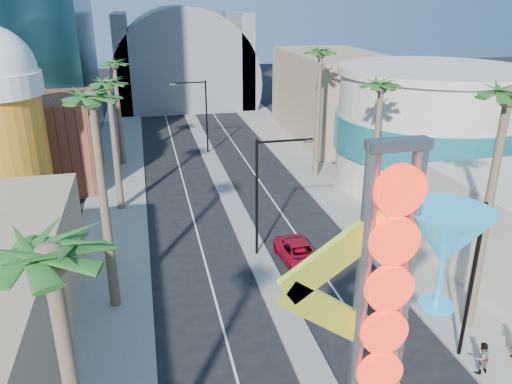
% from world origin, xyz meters
% --- Properties ---
extents(sidewalk_west, '(5.00, 100.00, 0.15)m').
position_xyz_m(sidewalk_west, '(-9.50, 35.00, 0.07)').
color(sidewalk_west, gray).
rests_on(sidewalk_west, ground).
extents(sidewalk_east, '(5.00, 100.00, 0.15)m').
position_xyz_m(sidewalk_east, '(9.50, 35.00, 0.07)').
color(sidewalk_east, gray).
rests_on(sidewalk_east, ground).
extents(median, '(1.60, 84.00, 0.15)m').
position_xyz_m(median, '(0.00, 38.00, 0.07)').
color(median, gray).
rests_on(median, ground).
extents(brick_filler_west, '(10.00, 10.00, 8.00)m').
position_xyz_m(brick_filler_west, '(-16.00, 38.00, 4.00)').
color(brick_filler_west, brown).
rests_on(brick_filler_west, ground).
extents(filler_east, '(10.00, 20.00, 10.00)m').
position_xyz_m(filler_east, '(16.00, 48.00, 5.00)').
color(filler_east, tan).
rests_on(filler_east, ground).
extents(turquoise_building, '(16.60, 16.60, 10.60)m').
position_xyz_m(turquoise_building, '(18.00, 30.00, 5.25)').
color(turquoise_building, beige).
rests_on(turquoise_building, ground).
extents(canopy, '(22.00, 16.00, 22.00)m').
position_xyz_m(canopy, '(0.00, 72.00, 4.31)').
color(canopy, slate).
rests_on(canopy, ground).
extents(neon_sign, '(6.53, 2.60, 12.55)m').
position_xyz_m(neon_sign, '(0.82, 2.96, 7.31)').
color(neon_sign, gray).
rests_on(neon_sign, ground).
extents(streetlight_0, '(3.79, 0.25, 8.00)m').
position_xyz_m(streetlight_0, '(0.55, 20.00, 4.88)').
color(streetlight_0, black).
rests_on(streetlight_0, ground).
extents(streetlight_1, '(3.79, 0.25, 8.00)m').
position_xyz_m(streetlight_1, '(-0.55, 44.00, 4.88)').
color(streetlight_1, black).
rests_on(streetlight_1, ground).
extents(streetlight_2, '(3.45, 0.25, 8.00)m').
position_xyz_m(streetlight_2, '(6.72, 8.00, 4.83)').
color(streetlight_2, black).
rests_on(streetlight_2, ground).
extents(palm_0, '(2.40, 2.40, 11.70)m').
position_xyz_m(palm_0, '(-9.00, 2.00, 9.93)').
color(palm_0, brown).
rests_on(palm_0, ground).
extents(palm_1, '(2.40, 2.40, 12.70)m').
position_xyz_m(palm_1, '(-9.00, 16.00, 10.82)').
color(palm_1, brown).
rests_on(palm_1, ground).
extents(palm_2, '(2.40, 2.40, 11.20)m').
position_xyz_m(palm_2, '(-9.00, 30.00, 9.48)').
color(palm_2, brown).
rests_on(palm_2, ground).
extents(palm_3, '(2.40, 2.40, 11.20)m').
position_xyz_m(palm_3, '(-9.00, 42.00, 9.48)').
color(palm_3, brown).
rests_on(palm_3, ground).
extents(palm_5, '(2.40, 2.40, 13.20)m').
position_xyz_m(palm_5, '(9.00, 10.00, 11.27)').
color(palm_5, brown).
rests_on(palm_5, ground).
extents(palm_6, '(2.40, 2.40, 11.70)m').
position_xyz_m(palm_6, '(9.00, 22.00, 9.93)').
color(palm_6, brown).
rests_on(palm_6, ground).
extents(palm_7, '(2.40, 2.40, 12.70)m').
position_xyz_m(palm_7, '(9.00, 34.00, 10.82)').
color(palm_7, brown).
rests_on(palm_7, ground).
extents(red_pickup, '(2.55, 4.96, 1.34)m').
position_xyz_m(red_pickup, '(2.44, 18.35, 0.67)').
color(red_pickup, '#B80E27').
rests_on(red_pickup, ground).
extents(pedestrian_b, '(0.83, 0.67, 1.59)m').
position_xyz_m(pedestrian_b, '(7.32, 6.67, 0.94)').
color(pedestrian_b, gray).
rests_on(pedestrian_b, sidewalk_east).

